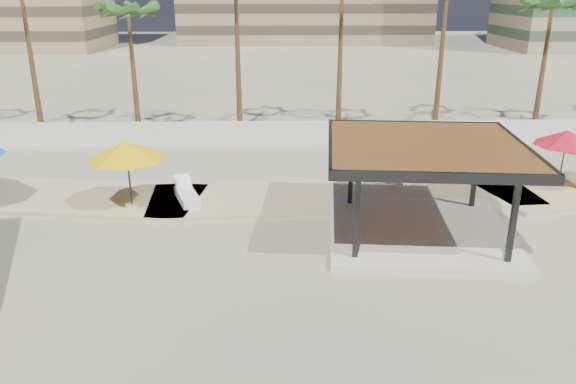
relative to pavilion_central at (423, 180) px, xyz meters
name	(u,v)px	position (x,y,z in m)	size (l,w,h in m)	color
ground	(305,280)	(-4.26, -3.35, -2.01)	(200.00, 200.00, 0.00)	tan
promenade	(342,191)	(-2.26, 4.32, -1.95)	(44.45, 7.97, 0.24)	#C6B284
boundary_wall	(290,132)	(-4.26, 12.65, -1.41)	(56.00, 0.30, 1.20)	silver
pavilion_central	(423,180)	(0.00, 0.00, 0.00)	(7.24, 7.24, 3.37)	beige
umbrella_b	(126,150)	(-10.80, 2.45, 0.47)	(3.66, 3.66, 2.67)	beige
umbrella_c	(567,138)	(7.32, 4.63, 0.25)	(3.19, 3.19, 2.42)	beige
lounger_a	(187,196)	(-8.72, 3.07, -1.64)	(1.37, 2.23, 0.80)	white
lounger_b	(402,176)	(0.58, 5.48, -1.66)	(1.49, 1.93, 0.71)	white
lounger_c	(476,172)	(4.08, 5.89, -1.64)	(1.70, 2.14, 0.80)	white
palm_c	(128,15)	(-13.26, 14.75, 4.83)	(3.00, 3.00, 7.93)	brown
palm_g	(552,9)	(10.74, 14.85, 5.11)	(3.00, 3.00, 8.22)	brown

